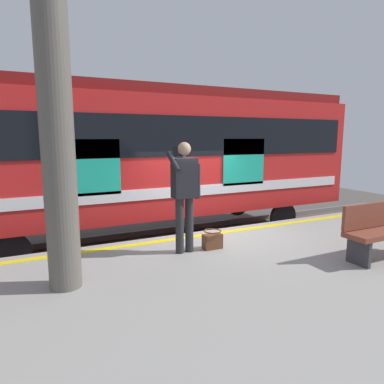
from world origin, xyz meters
TOP-DOWN VIEW (x-y plane):
  - ground_plane at (0.00, 0.00)m, footprint 24.98×24.98m
  - platform at (0.00, 2.34)m, footprint 13.88×4.68m
  - safety_line at (0.00, 0.30)m, footprint 13.60×0.16m
  - track_rail_near at (0.00, -1.61)m, footprint 18.05×0.08m
  - track_rail_far at (0.00, -3.04)m, footprint 18.05×0.08m
  - train_carriage at (0.35, -2.32)m, footprint 10.52×2.92m
  - passenger at (1.01, 1.04)m, footprint 0.57×0.55m
  - handbag at (0.49, 1.10)m, footprint 0.34×0.31m
  - station_column at (2.99, 1.61)m, footprint 0.41×0.41m
  - bench at (-1.77, 2.70)m, footprint 1.56×0.44m

SIDE VIEW (x-z plane):
  - ground_plane at x=0.00m, z-range 0.00..0.00m
  - track_rail_near at x=0.00m, z-range 0.00..0.16m
  - track_rail_far at x=0.00m, z-range 0.00..0.16m
  - platform at x=0.00m, z-range 0.00..0.86m
  - safety_line at x=0.00m, z-range 0.86..0.87m
  - handbag at x=0.49m, z-range 0.85..1.18m
  - bench at x=-1.77m, z-range 0.90..1.80m
  - passenger at x=1.01m, z-range 1.04..2.91m
  - train_carriage at x=0.35m, z-range 0.54..4.36m
  - station_column at x=2.99m, z-range 0.86..4.80m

